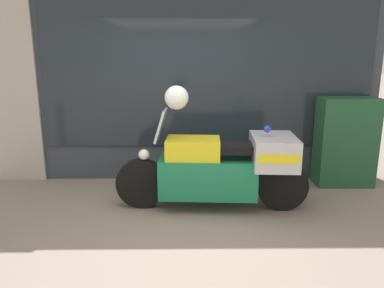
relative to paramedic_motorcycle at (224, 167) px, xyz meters
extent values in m
plane|color=gray|center=(-0.57, -0.61, -0.56)|extent=(60.00, 60.00, 0.00)
cube|color=#333842|center=(-0.57, 1.39, 1.42)|extent=(6.12, 0.40, 3.97)
cube|color=#A39E93|center=(-3.18, 1.41, 1.42)|extent=(0.90, 0.55, 3.97)
cube|color=#1E262D|center=(-0.15, 1.17, 1.47)|extent=(4.99, 0.02, 2.97)
cube|color=slate|center=(-0.19, 1.40, -0.29)|extent=(4.77, 0.30, 0.55)
cube|color=silver|center=(-0.19, 1.54, 0.61)|extent=(4.77, 0.02, 1.28)
cube|color=beige|center=(-0.19, 1.40, 1.24)|extent=(4.77, 0.30, 0.02)
cube|color=maroon|center=(-1.88, 1.40, 1.28)|extent=(0.18, 0.04, 0.06)
cube|color=#195623|center=(-0.76, 1.40, 1.28)|extent=(0.18, 0.04, 0.06)
cube|color=#C68E19|center=(0.37, 1.40, 1.28)|extent=(0.18, 0.04, 0.06)
cube|color=navy|center=(1.49, 1.40, 1.28)|extent=(0.18, 0.04, 0.06)
cube|color=orange|center=(-1.87, 1.33, 0.12)|extent=(0.19, 0.04, 0.27)
cube|color=red|center=(-0.75, 1.33, 0.12)|extent=(0.19, 0.02, 0.27)
cube|color=#2D8E42|center=(0.36, 1.33, 0.12)|extent=(0.19, 0.04, 0.27)
cube|color=yellow|center=(1.48, 1.33, 0.12)|extent=(0.19, 0.03, 0.27)
cylinder|color=black|center=(-1.06, 0.06, -0.24)|extent=(0.66, 0.18, 0.65)
cylinder|color=black|center=(0.75, -0.04, -0.24)|extent=(0.66, 0.18, 0.65)
cube|color=#19754C|center=(-0.20, 0.01, -0.14)|extent=(1.26, 0.58, 0.50)
cube|color=yellow|center=(-0.39, 0.02, 0.22)|extent=(0.70, 0.49, 0.28)
cube|color=black|center=(0.08, 0.00, 0.25)|extent=(0.74, 0.42, 0.10)
cube|color=#B7B7BC|center=(0.62, -0.03, 0.21)|extent=(0.58, 0.77, 0.38)
cube|color=yellow|center=(0.62, -0.03, 0.21)|extent=(0.53, 0.78, 0.11)
cube|color=#B2BCC6|center=(-0.80, 0.04, 0.53)|extent=(0.17, 0.36, 0.40)
sphere|color=white|center=(-1.02, 0.06, 0.15)|extent=(0.14, 0.14, 0.14)
sphere|color=blue|center=(0.53, -0.03, 0.49)|extent=(0.09, 0.09, 0.09)
cube|color=#1E4C2D|center=(1.92, 0.90, 0.10)|extent=(0.85, 0.43, 1.34)
sphere|color=white|center=(-0.59, 0.03, 0.88)|extent=(0.29, 0.29, 0.29)
camera|label=1|loc=(-0.46, -4.55, 1.43)|focal=35.00mm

